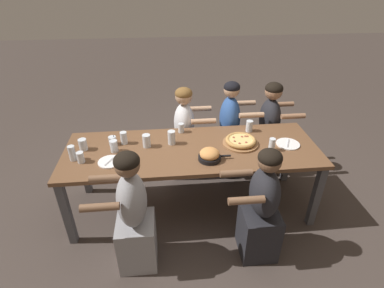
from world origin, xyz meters
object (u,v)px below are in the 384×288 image
Objects in this scene: drinking_glass_j at (124,138)px; diner_far_midright at (229,133)px; drinking_glass_e at (83,145)px; diner_near_midright at (261,210)px; drinking_glass_h at (172,138)px; drinking_glass_d at (114,146)px; drinking_glass_f at (81,158)px; drinking_glass_i at (272,145)px; empty_plate_b at (110,162)px; pizza_board_main at (241,141)px; diner_far_center at (185,136)px; skillet_bowl at (210,155)px; diner_near_midleft at (134,217)px; diner_far_right at (268,131)px; cocktail_glass_blue at (113,141)px; empty_plate_a at (288,144)px; drinking_glass_a at (147,141)px; drinking_glass_b at (249,127)px; drinking_glass_c at (72,154)px; drinking_glass_g at (181,128)px.

diner_far_midright reaches higher than drinking_glass_j.
diner_near_midright is (1.59, -0.74, -0.30)m from drinking_glass_e.
drinking_glass_d is at bearing -170.67° from drinking_glass_h.
drinking_glass_f is 1.80m from drinking_glass_i.
drinking_glass_i is at bearing -4.93° from drinking_glass_d.
drinking_glass_d is (0.02, 0.19, 0.05)m from empty_plate_b.
diner_far_center is (-0.52, 0.62, -0.26)m from pizza_board_main.
drinking_glass_i is at bearing 9.18° from skillet_bowl.
pizza_board_main is at bearing -1.80° from drinking_glass_e.
drinking_glass_j is 0.11× the size of diner_near_midleft.
drinking_glass_i is at bearing -28.33° from pizza_board_main.
drinking_glass_f is 2.21m from diner_far_right.
cocktail_glass_blue is at bearing 158.36° from skillet_bowl.
diner_far_midright reaches higher than drinking_glass_e.
drinking_glass_a reaches higher than empty_plate_a.
drinking_glass_b reaches higher than drinking_glass_d.
diner_far_center is 1.41m from diner_near_midleft.
drinking_glass_a is at bearing 14.34° from drinking_glass_c.
drinking_glass_a is at bearing 11.12° from drinking_glass_d.
diner_near_midright is (-0.23, -0.54, -0.31)m from drinking_glass_i.
diner_near_midright is at bearing -34.15° from drinking_glass_j.
cocktail_glass_blue is at bearing -69.13° from diner_far_midright.
drinking_glass_g is at bearing 36.46° from empty_plate_b.
drinking_glass_h is (-0.69, 0.08, 0.03)m from pizza_board_main.
drinking_glass_c is 0.51m from drinking_glass_j.
drinking_glass_d is at bearing 175.07° from drinking_glass_i.
drinking_glass_c is (-0.33, -0.25, 0.03)m from cocktail_glass_blue.
diner_near_midleft reaches higher than drinking_glass_i.
drinking_glass_c is at bearing -162.97° from drinking_glass_d.
cocktail_glass_blue is 0.89m from diner_near_midleft.
diner_near_midleft is at bearing -141.70° from drinking_glass_b.
skillet_bowl is 2.66× the size of drinking_glass_e.
drinking_glass_e reaches higher than pizza_board_main.
drinking_glass_i is 0.67m from diner_near_midright.
diner_far_center is at bearing 47.59° from empty_plate_b.
diner_far_center is at bearing -21.83° from diner_near_midleft.
diner_far_right is (2.05, 0.79, -0.26)m from drinking_glass_f.
drinking_glass_g is at bearing 36.27° from drinking_glass_a.
diner_near_midleft is (0.20, -0.67, -0.29)m from drinking_glass_d.
drinking_glass_e is 1.78m from diner_near_midright.
drinking_glass_e is 1.09× the size of drinking_glass_f.
drinking_glass_b is (1.09, 0.21, -0.00)m from drinking_glass_a.
drinking_glass_i is 1.14m from diner_far_center.
diner_near_midleft is (0.24, -0.81, -0.27)m from cocktail_glass_blue.
drinking_glass_f is (-0.59, -0.22, -0.01)m from drinking_glass_a.
empty_plate_a is 1.79× the size of drinking_glass_a.
empty_plate_a is 1.72m from drinking_glass_d.
drinking_glass_h is 0.94m from diner_far_midright.
cocktail_glass_blue is 0.76× the size of drinking_glass_h.
diner_near_midleft is at bearing -46.82° from drinking_glass_f.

